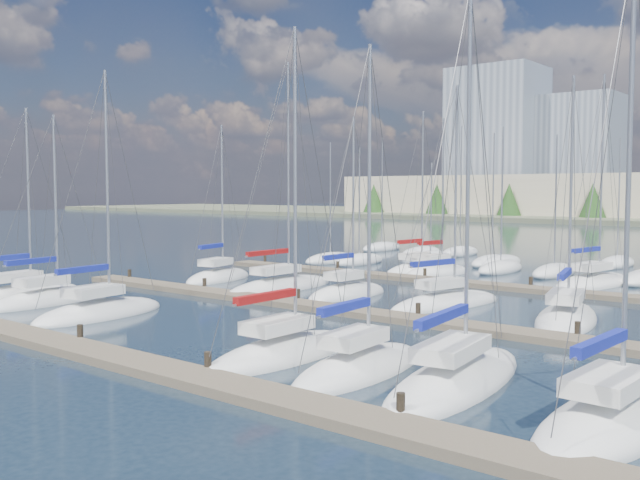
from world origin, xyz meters
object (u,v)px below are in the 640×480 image
Objects in this scene: sailboat_k at (446,303)px; sailboat_l at (566,319)px; sailboat_n at (417,270)px; sailboat_p at (594,283)px; sailboat_h at (218,277)px; sailboat_i at (281,286)px; sailboat_d at (284,353)px; sailboat_a at (21,295)px; sailboat_j at (347,293)px; sailboat_g at (613,421)px; sailboat_o at (437,272)px; sailboat_e at (359,368)px; sailboat_c at (100,313)px; sailboat_b at (48,300)px; sailboat_f at (456,380)px.

sailboat_k is 7.01m from sailboat_l.
sailboat_n reaches higher than sailboat_l.
sailboat_p is 26.27m from sailboat_h.
sailboat_n is at bearing 43.47° from sailboat_h.
sailboat_d is (13.06, -14.07, -0.00)m from sailboat_i.
sailboat_j is at bearing 32.01° from sailboat_a.
sailboat_i reaches higher than sailboat_h.
sailboat_d is (7.75, -14.31, -0.00)m from sailboat_j.
sailboat_j is 0.84× the size of sailboat_g.
sailboat_h reaches higher than sailboat_j.
sailboat_n is 14.04m from sailboat_i.
sailboat_d reaches higher than sailboat_h.
sailboat_d reaches higher than sailboat_a.
sailboat_l is (13.53, -0.01, -0.01)m from sailboat_j.
sailboat_o reaches higher than sailboat_e.
sailboat_i is at bearing 43.92° from sailboat_a.
sailboat_g is (13.68, -15.17, -0.01)m from sailboat_k.
sailboat_p reaches higher than sailboat_c.
sailboat_k reaches higher than sailboat_j.
sailboat_h is at bearing 157.30° from sailboat_g.
sailboat_l is at bearing 27.93° from sailboat_c.
sailboat_b is at bearing -101.73° from sailboat_h.
sailboat_k reaches higher than sailboat_e.
sailboat_b is at bearing 171.27° from sailboat_f.
sailboat_l is 16.10m from sailboat_g.
sailboat_c reaches higher than sailboat_k.
sailboat_n is 2.07m from sailboat_o.
sailboat_h is (-6.30, 14.06, 0.00)m from sailboat_c.
sailboat_b is 0.86× the size of sailboat_d.
sailboat_c is 23.62m from sailboat_l.
sailboat_k is 0.97× the size of sailboat_c.
sailboat_a is 1.06× the size of sailboat_b.
sailboat_d reaches higher than sailboat_k.
sailboat_f reaches higher than sailboat_e.
sailboat_e is (16.72, -14.14, -0.00)m from sailboat_i.
sailboat_g is (23.64, -28.33, -0.02)m from sailboat_n.
sailboat_c is (-12.38, -14.04, -0.01)m from sailboat_k.
sailboat_f is at bearing -47.28° from sailboat_o.
sailboat_d is at bearing -86.14° from sailboat_p.
sailboat_e is 1.07× the size of sailboat_b.
sailboat_j is 14.74m from sailboat_c.
sailboat_b is at bearing -100.04° from sailboat_o.
sailboat_f is 1.17× the size of sailboat_h.
sailboat_c is 0.99× the size of sailboat_d.
sailboat_d is at bearing -59.65° from sailboat_j.
sailboat_n is 1.09× the size of sailboat_e.
sailboat_p reaches higher than sailboat_o.
sailboat_d is (-5.78, -14.30, 0.01)m from sailboat_l.
sailboat_c is 13.30m from sailboat_i.
sailboat_h is (-22.12, -14.16, -0.00)m from sailboat_p.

